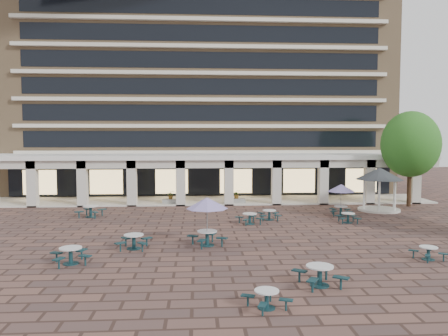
{
  "coord_description": "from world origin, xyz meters",
  "views": [
    {
      "loc": [
        -0.61,
        -25.72,
        5.95
      ],
      "look_at": [
        1.12,
        3.0,
        3.94
      ],
      "focal_mm": 35.0,
      "sensor_mm": 36.0,
      "label": 1
    }
  ],
  "objects": [
    {
      "name": "picnic_table_2",
      "position": [
        4.26,
        -8.83,
        0.5
      ],
      "size": [
        2.09,
        2.09,
        0.83
      ],
      "rotation": [
        0.0,
        0.0,
        0.19
      ],
      "color": "#13333B",
      "rests_on": "ground"
    },
    {
      "name": "picnic_table_10",
      "position": [
        4.54,
        5.23,
        0.43
      ],
      "size": [
        1.64,
        1.64,
        0.72
      ],
      "rotation": [
        0.0,
        0.0,
        -0.02
      ],
      "color": "#13333B",
      "rests_on": "ground"
    },
    {
      "name": "planter_left",
      "position": [
        -3.01,
        12.9,
        0.49
      ],
      "size": [
        1.5,
        0.61,
        1.25
      ],
      "color": "gray",
      "rests_on": "ground"
    },
    {
      "name": "picnic_table_1",
      "position": [
        1.77,
        -11.0,
        0.39
      ],
      "size": [
        1.8,
        1.8,
        0.65
      ],
      "rotation": [
        0.0,
        0.0,
        0.43
      ],
      "color": "#13333B",
      "rests_on": "ground"
    },
    {
      "name": "picnic_table_8",
      "position": [
        -4.04,
        -2.49,
        0.47
      ],
      "size": [
        1.87,
        1.87,
        0.79
      ],
      "rotation": [
        0.0,
        0.0,
        -0.08
      ],
      "color": "#13333B",
      "rests_on": "ground"
    },
    {
      "name": "retail_arcade",
      "position": [
        0.0,
        14.8,
        3.0
      ],
      "size": [
        42.0,
        6.6,
        4.4
      ],
      "color": "white",
      "rests_on": "ground"
    },
    {
      "name": "planter_right",
      "position": [
        2.87,
        12.9,
        0.5
      ],
      "size": [
        1.5,
        0.62,
        1.26
      ],
      "color": "gray",
      "rests_on": "ground"
    },
    {
      "name": "picnic_table_13",
      "position": [
        9.86,
        3.84,
        0.42
      ],
      "size": [
        1.63,
        1.63,
        0.7
      ],
      "rotation": [
        0.0,
        0.0,
        -0.07
      ],
      "color": "#13333B",
      "rests_on": "ground"
    },
    {
      "name": "apartment_building",
      "position": [
        0.0,
        25.47,
        12.6
      ],
      "size": [
        40.0,
        15.5,
        25.2
      ],
      "color": "#A0805A",
      "rests_on": "ground"
    },
    {
      "name": "tree_east_c",
      "position": [
        17.65,
        10.76,
        5.38
      ],
      "size": [
        4.94,
        4.94,
        8.23
      ],
      "color": "#3A2317",
      "rests_on": "ground"
    },
    {
      "name": "picnic_table_12",
      "position": [
        -8.64,
        7.18,
        0.51
      ],
      "size": [
        2.17,
        2.17,
        0.85
      ],
      "rotation": [
        0.0,
        0.0,
        -0.21
      ],
      "color": "#13333B",
      "rests_on": "ground"
    },
    {
      "name": "picnic_table_5",
      "position": [
        -6.61,
        -5.12,
        0.47
      ],
      "size": [
        2.15,
        2.15,
        0.79
      ],
      "rotation": [
        0.0,
        0.0,
        0.39
      ],
      "color": "#13333B",
      "rests_on": "ground"
    },
    {
      "name": "gazebo",
      "position": [
        14.14,
        8.73,
        2.62
      ],
      "size": [
        3.74,
        3.74,
        3.48
      ],
      "rotation": [
        0.0,
        0.0,
        0.14
      ],
      "color": "beige",
      "rests_on": "ground"
    },
    {
      "name": "picnic_table_6",
      "position": [
        -0.11,
        -2.01,
        2.26
      ],
      "size": [
        2.31,
        2.31,
        2.66
      ],
      "rotation": [
        0.0,
        0.0,
        0.41
      ],
      "color": "#13333B",
      "rests_on": "ground"
    },
    {
      "name": "picnic_table_3",
      "position": [
        10.61,
        -5.44,
        0.39
      ],
      "size": [
        1.67,
        1.67,
        0.65
      ],
      "rotation": [
        0.0,
        0.0,
        0.25
      ],
      "color": "#13333B",
      "rests_on": "ground"
    },
    {
      "name": "picnic_table_11",
      "position": [
        10.26,
        6.58,
        2.04
      ],
      "size": [
        2.08,
        2.08,
        2.4
      ],
      "rotation": [
        0.0,
        0.0,
        -0.24
      ],
      "color": "#13333B",
      "rests_on": "ground"
    },
    {
      "name": "picnic_table_7",
      "position": [
        2.95,
        3.84,
        0.44
      ],
      "size": [
        1.98,
        1.98,
        0.74
      ],
      "rotation": [
        0.0,
        0.0,
        0.33
      ],
      "color": "#13333B",
      "rests_on": "ground"
    },
    {
      "name": "ground",
      "position": [
        0.0,
        0.0,
        0.0
      ],
      "size": [
        120.0,
        120.0,
        0.0
      ],
      "primitive_type": "plane",
      "color": "brown",
      "rests_on": "ground"
    }
  ]
}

